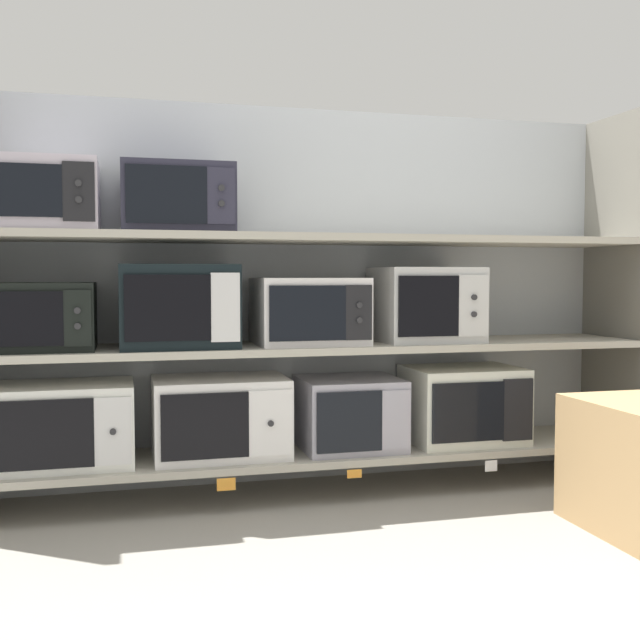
{
  "coord_description": "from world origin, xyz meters",
  "views": [
    {
      "loc": [
        -0.81,
        -3.11,
        0.92
      ],
      "look_at": [
        0.0,
        0.0,
        0.74
      ],
      "focal_mm": 42.62,
      "sensor_mm": 36.0,
      "label": 1
    }
  ],
  "objects_px": {
    "microwave_7": "(426,304)",
    "microwave_6": "(309,311)",
    "microwave_2": "(350,413)",
    "microwave_9": "(176,200)",
    "microwave_4": "(37,316)",
    "microwave_5": "(178,306)",
    "microwave_8": "(37,196)",
    "microwave_0": "(58,425)",
    "microwave_1": "(220,417)",
    "microwave_3": "(464,404)"
  },
  "relations": [
    {
      "from": "microwave_8",
      "to": "microwave_9",
      "type": "relative_size",
      "value": 1.06
    },
    {
      "from": "microwave_7",
      "to": "microwave_6",
      "type": "bearing_deg",
      "value": -179.99
    },
    {
      "from": "microwave_0",
      "to": "microwave_1",
      "type": "bearing_deg",
      "value": 0.01
    },
    {
      "from": "microwave_6",
      "to": "microwave_9",
      "type": "distance_m",
      "value": 0.71
    },
    {
      "from": "microwave_6",
      "to": "microwave_9",
      "type": "height_order",
      "value": "microwave_9"
    },
    {
      "from": "microwave_3",
      "to": "microwave_8",
      "type": "xyz_separation_m",
      "value": [
        -1.79,
        0.0,
        0.88
      ]
    },
    {
      "from": "microwave_9",
      "to": "microwave_5",
      "type": "bearing_deg",
      "value": 9.93
    },
    {
      "from": "microwave_8",
      "to": "microwave_9",
      "type": "height_order",
      "value": "same"
    },
    {
      "from": "microwave_0",
      "to": "microwave_3",
      "type": "bearing_deg",
      "value": 0.01
    },
    {
      "from": "microwave_3",
      "to": "microwave_9",
      "type": "distance_m",
      "value": 1.54
    },
    {
      "from": "microwave_6",
      "to": "microwave_9",
      "type": "xyz_separation_m",
      "value": [
        -0.55,
        -0.0,
        0.45
      ]
    },
    {
      "from": "microwave_1",
      "to": "microwave_3",
      "type": "relative_size",
      "value": 1.1
    },
    {
      "from": "microwave_8",
      "to": "microwave_9",
      "type": "distance_m",
      "value": 0.53
    },
    {
      "from": "microwave_3",
      "to": "microwave_4",
      "type": "relative_size",
      "value": 1.14
    },
    {
      "from": "microwave_1",
      "to": "microwave_9",
      "type": "xyz_separation_m",
      "value": [
        -0.17,
        -0.0,
        0.89
      ]
    },
    {
      "from": "microwave_4",
      "to": "microwave_8",
      "type": "xyz_separation_m",
      "value": [
        0.01,
        0.0,
        0.46
      ]
    },
    {
      "from": "microwave_2",
      "to": "microwave_7",
      "type": "distance_m",
      "value": 0.58
    },
    {
      "from": "microwave_0",
      "to": "microwave_6",
      "type": "distance_m",
      "value": 1.1
    },
    {
      "from": "microwave_5",
      "to": "microwave_6",
      "type": "height_order",
      "value": "microwave_5"
    },
    {
      "from": "microwave_2",
      "to": "microwave_3",
      "type": "xyz_separation_m",
      "value": [
        0.53,
        0.0,
        0.02
      ]
    },
    {
      "from": "microwave_6",
      "to": "microwave_7",
      "type": "xyz_separation_m",
      "value": [
        0.53,
        0.0,
        0.02
      ]
    },
    {
      "from": "microwave_6",
      "to": "microwave_7",
      "type": "bearing_deg",
      "value": 0.01
    },
    {
      "from": "microwave_5",
      "to": "microwave_6",
      "type": "relative_size",
      "value": 1.03
    },
    {
      "from": "microwave_4",
      "to": "microwave_9",
      "type": "xyz_separation_m",
      "value": [
        0.54,
        -0.0,
        0.46
      ]
    },
    {
      "from": "microwave_2",
      "to": "microwave_9",
      "type": "distance_m",
      "value": 1.15
    },
    {
      "from": "microwave_4",
      "to": "microwave_8",
      "type": "distance_m",
      "value": 0.46
    },
    {
      "from": "microwave_0",
      "to": "microwave_6",
      "type": "bearing_deg",
      "value": 0.0
    },
    {
      "from": "microwave_3",
      "to": "microwave_8",
      "type": "height_order",
      "value": "microwave_8"
    },
    {
      "from": "microwave_2",
      "to": "microwave_4",
      "type": "relative_size",
      "value": 0.97
    },
    {
      "from": "microwave_3",
      "to": "microwave_5",
      "type": "distance_m",
      "value": 1.34
    },
    {
      "from": "microwave_0",
      "to": "microwave_9",
      "type": "bearing_deg",
      "value": -0.01
    },
    {
      "from": "microwave_2",
      "to": "microwave_3",
      "type": "bearing_deg",
      "value": 0.02
    },
    {
      "from": "microwave_2",
      "to": "microwave_8",
      "type": "bearing_deg",
      "value": 179.98
    },
    {
      "from": "microwave_0",
      "to": "microwave_5",
      "type": "xyz_separation_m",
      "value": [
        0.47,
        0.0,
        0.46
      ]
    },
    {
      "from": "microwave_6",
      "to": "microwave_9",
      "type": "bearing_deg",
      "value": -179.99
    },
    {
      "from": "microwave_2",
      "to": "microwave_5",
      "type": "relative_size",
      "value": 0.92
    },
    {
      "from": "microwave_0",
      "to": "microwave_4",
      "type": "xyz_separation_m",
      "value": [
        -0.07,
        0.0,
        0.43
      ]
    },
    {
      "from": "microwave_0",
      "to": "microwave_2",
      "type": "distance_m",
      "value": 1.2
    },
    {
      "from": "microwave_0",
      "to": "microwave_6",
      "type": "height_order",
      "value": "microwave_6"
    },
    {
      "from": "microwave_4",
      "to": "microwave_5",
      "type": "height_order",
      "value": "microwave_5"
    },
    {
      "from": "microwave_6",
      "to": "microwave_4",
      "type": "bearing_deg",
      "value": 180.0
    },
    {
      "from": "microwave_4",
      "to": "microwave_0",
      "type": "bearing_deg",
      "value": -0.08
    },
    {
      "from": "microwave_1",
      "to": "microwave_7",
      "type": "relative_size",
      "value": 1.28
    },
    {
      "from": "microwave_2",
      "to": "microwave_7",
      "type": "xyz_separation_m",
      "value": [
        0.35,
        0.0,
        0.47
      ]
    },
    {
      "from": "microwave_5",
      "to": "microwave_2",
      "type": "bearing_deg",
      "value": -0.02
    },
    {
      "from": "microwave_2",
      "to": "microwave_4",
      "type": "xyz_separation_m",
      "value": [
        -1.27,
        0.0,
        0.44
      ]
    },
    {
      "from": "microwave_4",
      "to": "microwave_5",
      "type": "distance_m",
      "value": 0.54
    },
    {
      "from": "microwave_9",
      "to": "microwave_2",
      "type": "bearing_deg",
      "value": 0.01
    },
    {
      "from": "microwave_3",
      "to": "microwave_0",
      "type": "bearing_deg",
      "value": -179.99
    },
    {
      "from": "microwave_5",
      "to": "microwave_4",
      "type": "bearing_deg",
      "value": -179.99
    }
  ]
}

